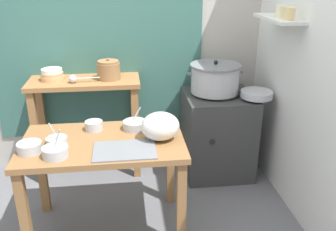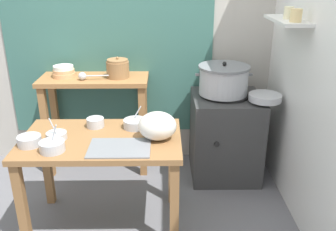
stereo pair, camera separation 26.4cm
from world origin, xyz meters
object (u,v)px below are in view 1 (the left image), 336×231
(back_shelf_table, at_px, (86,104))
(prep_bowl_1, at_px, (55,152))
(steamer_pot, at_px, (215,78))
(serving_tray, at_px, (125,150))
(prep_table, at_px, (104,155))
(clay_pot, at_px, (109,70))
(prep_bowl_3, at_px, (135,125))
(prep_bowl_4, at_px, (57,141))
(stove_block, at_px, (217,133))
(prep_bowl_0, at_px, (94,125))
(plastic_bag, at_px, (160,126))
(bowl_stack_enamel, at_px, (52,75))
(prep_bowl_2, at_px, (29,147))
(ladle, at_px, (74,79))
(wide_pan, at_px, (257,94))

(back_shelf_table, xyz_separation_m, prep_bowl_1, (-0.09, -1.06, 0.08))
(steamer_pot, relative_size, serving_tray, 1.22)
(prep_table, height_order, clay_pot, clay_pot)
(prep_table, bearing_deg, prep_bowl_3, 36.39)
(prep_bowl_4, bearing_deg, stove_block, 30.21)
(stove_block, relative_size, clay_pot, 3.92)
(back_shelf_table, xyz_separation_m, prep_bowl_4, (-0.11, -0.88, 0.07))
(clay_pot, xyz_separation_m, prep_bowl_4, (-0.33, -0.88, -0.23))
(stove_block, distance_m, prep_bowl_4, 1.54)
(prep_table, xyz_separation_m, prep_bowl_0, (-0.07, 0.18, 0.15))
(steamer_pot, height_order, prep_bowl_0, steamer_pot)
(plastic_bag, bearing_deg, steamer_pot, 54.26)
(steamer_pot, relative_size, prep_bowl_1, 2.70)
(bowl_stack_enamel, bearing_deg, stove_block, -6.03)
(stove_block, bearing_deg, steamer_pot, 153.38)
(back_shelf_table, relative_size, stove_block, 1.23)
(serving_tray, xyz_separation_m, prep_bowl_1, (-0.42, -0.03, 0.03))
(bowl_stack_enamel, bearing_deg, prep_bowl_1, -80.82)
(prep_bowl_0, distance_m, prep_bowl_3, 0.29)
(clay_pot, relative_size, prep_bowl_2, 1.28)
(serving_tray, bearing_deg, prep_bowl_2, 174.47)
(prep_bowl_0, bearing_deg, serving_tray, -58.88)
(prep_bowl_1, bearing_deg, stove_block, 36.17)
(prep_table, height_order, back_shelf_table, back_shelf_table)
(serving_tray, height_order, prep_bowl_1, prep_bowl_1)
(back_shelf_table, distance_m, ladle, 0.28)
(clay_pot, xyz_separation_m, prep_bowl_3, (0.19, -0.70, -0.23))
(back_shelf_table, distance_m, stove_block, 1.22)
(plastic_bag, xyz_separation_m, prep_bowl_0, (-0.46, 0.21, -0.06))
(clay_pot, distance_m, serving_tray, 1.07)
(wide_pan, distance_m, prep_bowl_1, 1.73)
(ladle, bearing_deg, bowl_stack_enamel, 152.81)
(ladle, bearing_deg, prep_bowl_1, -91.25)
(prep_table, relative_size, clay_pot, 5.53)
(prep_table, relative_size, bowl_stack_enamel, 5.49)
(stove_block, distance_m, plastic_bag, 1.06)
(stove_block, bearing_deg, back_shelf_table, 173.70)
(clay_pot, bearing_deg, wide_pan, -13.16)
(bowl_stack_enamel, bearing_deg, prep_bowl_0, -61.18)
(stove_block, xyz_separation_m, serving_tray, (-0.85, -0.90, 0.34))
(bowl_stack_enamel, height_order, serving_tray, bowl_stack_enamel)
(prep_table, xyz_separation_m, prep_bowl_4, (-0.30, -0.02, 0.14))
(wide_pan, bearing_deg, plastic_bag, -145.85)
(steamer_pot, xyz_separation_m, prep_bowl_0, (-1.02, -0.57, -0.15))
(stove_block, height_order, plastic_bag, plastic_bag)
(serving_tray, height_order, prep_bowl_0, prep_bowl_0)
(prep_bowl_2, bearing_deg, plastic_bag, 5.61)
(stove_block, xyz_separation_m, prep_bowl_1, (-1.27, -0.93, 0.37))
(prep_bowl_2, distance_m, prep_bowl_3, 0.73)
(back_shelf_table, bearing_deg, prep_bowl_1, -94.94)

